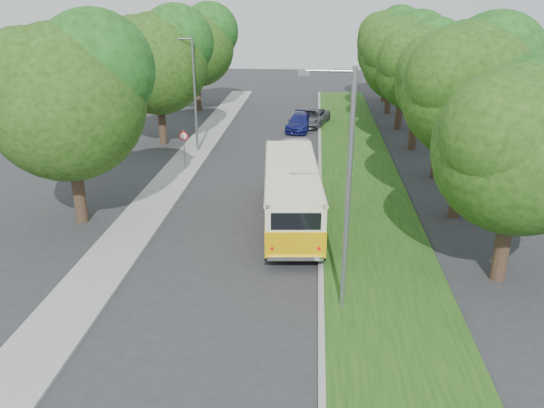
# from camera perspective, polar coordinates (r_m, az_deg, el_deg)

# --- Properties ---
(ground) EXTENTS (120.00, 120.00, 0.00)m
(ground) POSITION_cam_1_polar(r_m,az_deg,el_deg) (20.78, -4.78, -6.87)
(ground) COLOR #2C2C2F
(ground) RESTS_ON ground
(curb) EXTENTS (0.20, 70.00, 0.15)m
(curb) POSITION_cam_1_polar(r_m,az_deg,el_deg) (25.01, 5.22, -1.60)
(curb) COLOR gray
(curb) RESTS_ON ground
(grass_verge) EXTENTS (4.50, 70.00, 0.13)m
(grass_verge) POSITION_cam_1_polar(r_m,az_deg,el_deg) (25.16, 10.58, -1.77)
(grass_verge) COLOR #1C4312
(grass_verge) RESTS_ON ground
(sidewalk) EXTENTS (2.20, 70.00, 0.12)m
(sidewalk) POSITION_cam_1_polar(r_m,az_deg,el_deg) (26.26, -13.43, -1.01)
(sidewalk) COLOR gray
(sidewalk) RESTS_ON ground
(treeline) EXTENTS (24.27, 41.91, 9.46)m
(treeline) POSITION_cam_1_polar(r_m,az_deg,el_deg) (36.22, 4.72, 15.21)
(treeline) COLOR #332319
(treeline) RESTS_ON ground
(lamppost_near) EXTENTS (1.71, 0.16, 8.00)m
(lamppost_near) POSITION_cam_1_polar(r_m,az_deg,el_deg) (16.49, 7.92, 1.88)
(lamppost_near) COLOR gray
(lamppost_near) RESTS_ON ground
(lamppost_far) EXTENTS (1.71, 0.16, 7.50)m
(lamppost_far) POSITION_cam_1_polar(r_m,az_deg,el_deg) (35.39, -8.48, 11.94)
(lamppost_far) COLOR gray
(lamppost_far) RESTS_ON ground
(warning_sign) EXTENTS (0.56, 0.10, 2.50)m
(warning_sign) POSITION_cam_1_polar(r_m,az_deg,el_deg) (32.01, -9.47, 6.48)
(warning_sign) COLOR gray
(warning_sign) RESTS_ON ground
(vintage_bus) EXTENTS (3.17, 9.57, 2.79)m
(vintage_bus) POSITION_cam_1_polar(r_m,az_deg,el_deg) (24.11, 2.11, 0.96)
(vintage_bus) COLOR #E7AE07
(vintage_bus) RESTS_ON ground
(car_silver) EXTENTS (1.99, 4.20, 1.39)m
(car_silver) POSITION_cam_1_polar(r_m,az_deg,el_deg) (28.50, 2.24, 2.75)
(car_silver) COLOR silver
(car_silver) RESTS_ON ground
(car_white) EXTENTS (2.44, 4.70, 1.47)m
(car_white) POSITION_cam_1_polar(r_m,az_deg,el_deg) (33.07, 2.79, 5.48)
(car_white) COLOR silver
(car_white) RESTS_ON ground
(car_blue) EXTENTS (2.27, 4.44, 1.23)m
(car_blue) POSITION_cam_1_polar(r_m,az_deg,el_deg) (42.00, 2.97, 8.77)
(car_blue) COLOR navy
(car_blue) RESTS_ON ground
(car_grey) EXTENTS (3.21, 5.01, 1.29)m
(car_grey) POSITION_cam_1_polar(r_m,az_deg,el_deg) (43.70, 4.35, 9.27)
(car_grey) COLOR #56585E
(car_grey) RESTS_ON ground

